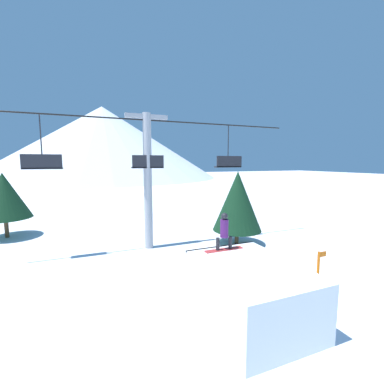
{
  "coord_description": "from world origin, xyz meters",
  "views": [
    {
      "loc": [
        -4.73,
        -5.87,
        5.11
      ],
      "look_at": [
        -0.04,
        5.76,
        3.63
      ],
      "focal_mm": 24.0,
      "sensor_mm": 36.0,
      "label": 1
    }
  ],
  "objects_px": {
    "pine_tree_near": "(237,201)",
    "trail_marker": "(318,273)",
    "snowboarder": "(224,231)",
    "snow_ramp": "(250,292)"
  },
  "relations": [
    {
      "from": "pine_tree_near",
      "to": "trail_marker",
      "type": "relative_size",
      "value": 2.6
    },
    {
      "from": "snowboarder",
      "to": "pine_tree_near",
      "type": "xyz_separation_m",
      "value": [
        3.82,
        5.23,
        0.17
      ]
    },
    {
      "from": "snow_ramp",
      "to": "trail_marker",
      "type": "height_order",
      "value": "snow_ramp"
    },
    {
      "from": "trail_marker",
      "to": "snow_ramp",
      "type": "bearing_deg",
      "value": -176.35
    },
    {
      "from": "pine_tree_near",
      "to": "trail_marker",
      "type": "xyz_separation_m",
      "value": [
        -0.49,
        -6.55,
        -1.78
      ]
    },
    {
      "from": "snow_ramp",
      "to": "pine_tree_near",
      "type": "relative_size",
      "value": 0.88
    },
    {
      "from": "pine_tree_near",
      "to": "trail_marker",
      "type": "height_order",
      "value": "pine_tree_near"
    },
    {
      "from": "snowboarder",
      "to": "pine_tree_near",
      "type": "bearing_deg",
      "value": 53.81
    },
    {
      "from": "snowboarder",
      "to": "pine_tree_near",
      "type": "height_order",
      "value": "pine_tree_near"
    },
    {
      "from": "snow_ramp",
      "to": "pine_tree_near",
      "type": "height_order",
      "value": "pine_tree_near"
    }
  ]
}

